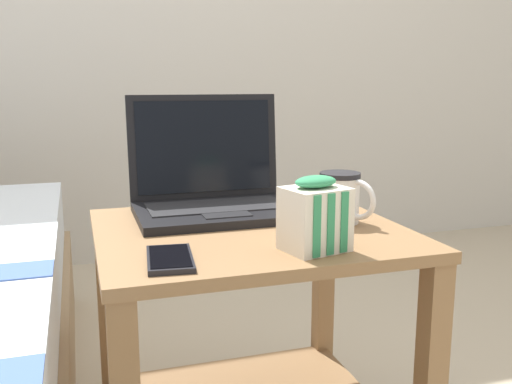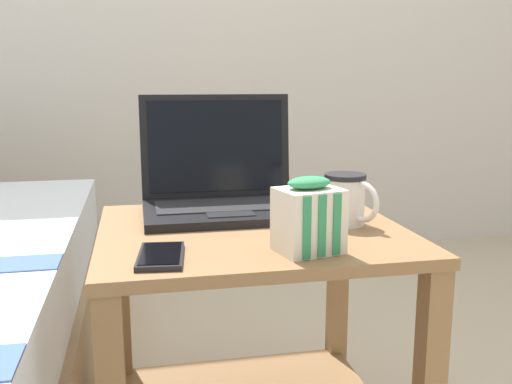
# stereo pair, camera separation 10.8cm
# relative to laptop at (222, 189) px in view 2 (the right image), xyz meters

# --- Properties ---
(bedside_table) EXTENTS (0.60, 0.53, 0.55)m
(bedside_table) POSITION_rel_laptop_xyz_m (0.04, -0.16, -0.25)
(bedside_table) COLOR olive
(bedside_table) RESTS_ON ground_plane
(laptop) EXTENTS (0.35, 0.27, 0.26)m
(laptop) POSITION_rel_laptop_xyz_m (0.00, 0.00, 0.00)
(laptop) COLOR black
(laptop) RESTS_ON bedside_table
(mug_front_left) EXTENTS (0.09, 0.12, 0.10)m
(mug_front_left) POSITION_rel_laptop_xyz_m (0.23, -0.17, 0.01)
(mug_front_left) COLOR white
(mug_front_left) RESTS_ON bedside_table
(snack_bag) EXTENTS (0.12, 0.11, 0.13)m
(snack_bag) POSITION_rel_laptop_xyz_m (0.10, -0.33, 0.01)
(snack_bag) COLOR silver
(snack_bag) RESTS_ON bedside_table
(cell_phone) EXTENTS (0.09, 0.14, 0.01)m
(cell_phone) POSITION_rel_laptop_xyz_m (-0.15, -0.32, -0.05)
(cell_phone) COLOR black
(cell_phone) RESTS_ON bedside_table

